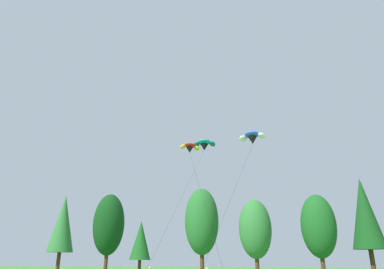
# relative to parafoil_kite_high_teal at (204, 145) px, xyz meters

# --- Properties ---
(treeline_tree_a) EXTENTS (4.51, 4.51, 13.25)m
(treeline_tree_a) POSITION_rel_parafoil_kite_high_teal_xyz_m (-27.32, 4.81, -10.86)
(treeline_tree_a) COLOR #472D19
(treeline_tree_a) RESTS_ON ground_plane
(treeline_tree_b) EXTENTS (5.40, 5.40, 13.35)m
(treeline_tree_b) POSITION_rel_parafoil_kite_high_teal_xyz_m (-18.97, 6.26, -11.07)
(treeline_tree_b) COLOR #472D19
(treeline_tree_b) RESTS_ON ground_plane
(treeline_tree_c) EXTENTS (3.45, 3.45, 8.42)m
(treeline_tree_c) POSITION_rel_parafoil_kite_high_teal_xyz_m (-12.50, 5.68, -13.89)
(treeline_tree_c) COLOR #472D19
(treeline_tree_c) RESTS_ON ground_plane
(treeline_tree_d) EXTENTS (5.41, 5.41, 13.38)m
(treeline_tree_d) POSITION_rel_parafoil_kite_high_teal_xyz_m (-1.93, 5.55, -11.06)
(treeline_tree_d) COLOR #472D19
(treeline_tree_d) RESTS_ON ground_plane
(treeline_tree_e) EXTENTS (4.68, 4.68, 10.67)m
(treeline_tree_e) POSITION_rel_parafoil_kite_high_teal_xyz_m (6.87, 2.42, -12.70)
(treeline_tree_e) COLOR #472D19
(treeline_tree_e) RESTS_ON ground_plane
(treeline_tree_f) EXTENTS (4.77, 4.77, 11.01)m
(treeline_tree_f) POSITION_rel_parafoil_kite_high_teal_xyz_m (15.61, 2.64, -12.49)
(treeline_tree_f) COLOR #472D19
(treeline_tree_f) RESTS_ON ground_plane
(treeline_tree_g) EXTENTS (4.67, 4.67, 13.97)m
(treeline_tree_g) POSITION_rel_parafoil_kite_high_teal_xyz_m (22.56, 7.33, -10.40)
(treeline_tree_g) COLOR #472D19
(treeline_tree_g) RESTS_ON ground_plane
(parafoil_kite_high_teal) EXTENTS (3.90, 22.22, 18.43)m
(parafoil_kite_high_teal) POSITION_rel_parafoil_kite_high_teal_xyz_m (0.00, 0.00, 0.00)
(parafoil_kite_high_teal) COLOR teal
(parafoil_kite_mid_blue_white) EXTENTS (4.82, 10.19, 13.92)m
(parafoil_kite_mid_blue_white) POSITION_rel_parafoil_kite_high_teal_xyz_m (8.91, -13.97, -4.33)
(parafoil_kite_mid_blue_white) COLOR blue
(parafoil_kite_far_red_yellow) EXTENTS (8.03, 17.52, 13.55)m
(parafoil_kite_far_red_yellow) POSITION_rel_parafoil_kite_high_teal_xyz_m (1.93, -14.34, -5.04)
(parafoil_kite_far_red_yellow) COLOR red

